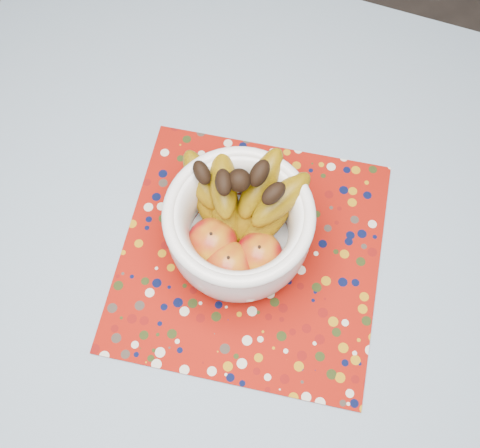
{
  "coord_description": "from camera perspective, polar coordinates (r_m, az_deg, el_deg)",
  "views": [
    {
      "loc": [
        0.12,
        -0.27,
        1.67
      ],
      "look_at": [
        0.0,
        0.05,
        0.85
      ],
      "focal_mm": 42.0,
      "sensor_mm": 36.0,
      "label": 1
    }
  ],
  "objects": [
    {
      "name": "fruit_bowl",
      "position": [
        0.89,
        -0.19,
        0.55
      ],
      "size": [
        0.29,
        0.25,
        0.19
      ],
      "color": "white",
      "rests_on": "placemat"
    },
    {
      "name": "placemat",
      "position": [
        0.96,
        1.07,
        -3.11
      ],
      "size": [
        0.49,
        0.49,
        0.0
      ],
      "primitive_type": "cube",
      "rotation": [
        0.0,
        0.0,
        0.14
      ],
      "color": "maroon",
      "rests_on": "tablecloth"
    },
    {
      "name": "tablecloth",
      "position": [
        0.96,
        -1.32,
        -4.89
      ],
      "size": [
        1.32,
        1.32,
        0.01
      ],
      "primitive_type": "cube",
      "color": "#6589A8",
      "rests_on": "table"
    },
    {
      "name": "table",
      "position": [
        1.04,
        -1.22,
        -6.29
      ],
      "size": [
        1.2,
        1.2,
        0.75
      ],
      "color": "brown",
      "rests_on": "ground"
    }
  ]
}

